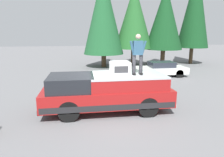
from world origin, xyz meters
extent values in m
plane|color=slate|center=(0.00, 0.00, 0.00)|extent=(90.00, 90.00, 0.00)
cube|color=maroon|center=(0.31, 0.17, 0.70)|extent=(2.00, 5.50, 0.70)
cube|color=#232326|center=(0.31, 0.17, 0.51)|extent=(2.01, 5.39, 0.24)
cube|color=black|center=(0.31, 1.68, 1.35)|extent=(1.84, 1.87, 0.60)
cube|color=maroon|center=(0.31, -0.71, 1.31)|extent=(1.92, 3.19, 0.52)
cube|color=#B7BABF|center=(0.31, -0.71, 1.61)|extent=(1.94, 3.19, 0.08)
cube|color=#232326|center=(0.31, 2.86, 0.43)|extent=(1.96, 0.16, 0.20)
cube|color=#B2B5BA|center=(0.31, -2.52, 0.43)|extent=(1.96, 0.16, 0.20)
cylinder|color=black|center=(-0.54, 1.77, 0.42)|extent=(0.30, 0.84, 0.84)
cylinder|color=black|center=(1.16, 1.77, 0.42)|extent=(0.30, 0.84, 0.84)
cylinder|color=black|center=(-0.54, -1.42, 0.42)|extent=(0.30, 0.84, 0.84)
cylinder|color=black|center=(1.16, -1.42, 0.42)|extent=(0.30, 0.84, 0.84)
cube|color=silver|center=(0.28, -0.39, 1.91)|extent=(0.64, 0.84, 0.52)
cube|color=#2D2D30|center=(-0.05, -0.39, 1.91)|extent=(0.01, 0.59, 0.29)
cube|color=#99999E|center=(0.28, -0.39, 2.19)|extent=(0.58, 0.76, 0.04)
cylinder|color=#333338|center=(0.10, -1.26, 2.07)|extent=(0.15, 0.15, 0.84)
cube|color=black|center=(0.06, -1.26, 1.69)|extent=(0.26, 0.11, 0.08)
cylinder|color=#333338|center=(0.10, -0.96, 2.07)|extent=(0.15, 0.15, 0.84)
cube|color=black|center=(0.06, -0.96, 1.69)|extent=(0.26, 0.11, 0.08)
cube|color=#335B7A|center=(0.10, -1.11, 2.78)|extent=(0.24, 0.40, 0.58)
sphere|color=beige|center=(0.10, -1.11, 3.23)|extent=(0.22, 0.22, 0.22)
cylinder|color=#335B7A|center=(0.07, -1.35, 2.78)|extent=(0.09, 0.23, 0.58)
cylinder|color=#335B7A|center=(0.07, -0.86, 2.78)|extent=(0.09, 0.23, 0.58)
cube|color=white|center=(6.99, -4.88, 0.49)|extent=(1.64, 4.10, 0.50)
cube|color=#282D38|center=(6.99, -4.98, 0.95)|extent=(1.31, 1.89, 0.42)
cylinder|color=black|center=(6.27, -3.61, 0.31)|extent=(0.20, 0.62, 0.62)
cylinder|color=black|center=(7.71, -3.61, 0.31)|extent=(0.20, 0.62, 0.62)
cylinder|color=black|center=(6.27, -6.15, 0.31)|extent=(0.20, 0.62, 0.62)
cylinder|color=black|center=(7.71, -6.15, 0.31)|extent=(0.20, 0.62, 0.62)
cylinder|color=#4C3826|center=(12.94, -10.75, 0.89)|extent=(0.40, 0.40, 1.78)
cone|color=#14421E|center=(12.94, -10.75, 5.97)|extent=(3.30, 3.30, 8.38)
cylinder|color=#4C3826|center=(12.23, -7.18, 0.84)|extent=(0.45, 0.45, 1.69)
cone|color=#14421E|center=(12.23, -7.18, 4.85)|extent=(3.77, 3.77, 6.32)
cylinder|color=#4C3826|center=(12.74, -4.13, 0.89)|extent=(0.46, 0.46, 1.78)
cone|color=#235B28|center=(12.74, -4.13, 4.93)|extent=(3.86, 3.86, 6.30)
cylinder|color=#4C3826|center=(12.20, -0.96, 0.65)|extent=(0.47, 0.47, 1.30)
cone|color=#1E562D|center=(12.20, -0.96, 5.21)|extent=(3.93, 3.93, 7.81)
camera|label=1|loc=(-8.18, 1.19, 3.41)|focal=32.82mm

